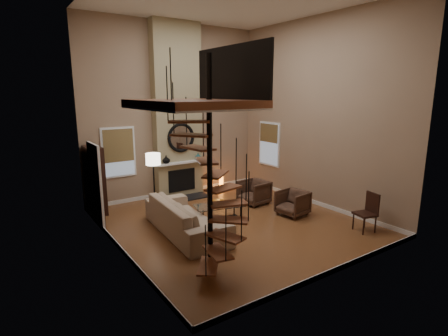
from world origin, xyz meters
TOP-DOWN VIEW (x-y plane):
  - ground at (0.00, 0.00)m, footprint 6.00×6.50m
  - back_wall at (0.00, 3.25)m, footprint 6.00×0.02m
  - front_wall at (0.00, -3.25)m, footprint 6.00×0.02m
  - left_wall at (-3.00, 0.00)m, footprint 0.02×6.50m
  - right_wall at (3.00, 0.00)m, footprint 0.02×6.50m
  - baseboard_back at (0.00, 3.24)m, footprint 6.00×0.02m
  - baseboard_front at (0.00, -3.24)m, footprint 6.00×0.02m
  - baseboard_left at (-2.99, 0.00)m, footprint 0.02×6.50m
  - baseboard_right at (2.99, 0.00)m, footprint 0.02×6.50m
  - chimney_breast at (0.00, 3.06)m, footprint 1.60×0.38m
  - hearth at (0.00, 2.57)m, footprint 1.50×0.60m
  - firebox at (0.00, 2.86)m, footprint 0.95×0.02m
  - mantel at (0.00, 2.78)m, footprint 1.70×0.18m
  - mirror_frame at (0.00, 2.84)m, footprint 0.94×0.10m
  - mirror_disc at (0.00, 2.85)m, footprint 0.80×0.01m
  - vase_left at (-0.55, 2.82)m, footprint 0.24×0.24m
  - vase_right at (0.60, 2.82)m, footprint 0.20×0.20m
  - window_back at (-1.90, 3.22)m, footprint 1.02×0.06m
  - window_right at (2.97, 2.00)m, footprint 0.06×1.02m
  - entry_door at (-2.95, 1.80)m, footprint 0.10×1.05m
  - loft at (-2.04, -1.80)m, footprint 1.70×2.20m
  - spiral_stair at (-1.78, -1.79)m, footprint 1.47×1.47m
  - hutch at (-2.76, 2.78)m, footprint 0.40×0.85m
  - sofa at (-1.33, 0.12)m, footprint 1.29×2.92m
  - armchair_near at (1.56, 0.96)m, footprint 0.89×0.87m
  - armchair_far at (1.78, -0.46)m, footprint 0.85×0.84m
  - coffee_table at (-0.23, 0.28)m, footprint 1.39×0.90m
  - bowl at (-0.23, 0.33)m, footprint 0.40×0.40m
  - book at (0.12, 0.13)m, footprint 0.20×0.26m
  - floor_lamp at (-1.37, 1.89)m, footprint 0.40×0.40m
  - accent_lamp at (1.48, 2.78)m, footprint 0.14×0.14m
  - side_chair at (2.44, -2.31)m, footprint 0.54×0.54m

SIDE VIEW (x-z plane):
  - ground at x=0.00m, z-range -0.01..0.00m
  - hearth at x=0.00m, z-range 0.00..0.04m
  - baseboard_back at x=0.00m, z-range 0.00..0.12m
  - baseboard_front at x=0.00m, z-range 0.00..0.12m
  - baseboard_left at x=-2.99m, z-range 0.00..0.12m
  - baseboard_right at x=2.99m, z-range 0.00..0.12m
  - accent_lamp at x=1.48m, z-range -0.01..0.51m
  - coffee_table at x=-0.23m, z-range 0.05..0.52m
  - armchair_near at x=1.56m, z-range -0.02..0.72m
  - armchair_far at x=1.78m, z-range 0.01..0.70m
  - sofa at x=-1.33m, z-range -0.02..0.81m
  - book at x=0.12m, z-range 0.45..0.48m
  - bowl at x=-0.23m, z-range 0.45..0.55m
  - side_chair at x=2.44m, z-range 0.04..1.01m
  - firebox at x=0.00m, z-range 0.19..0.91m
  - hutch at x=-2.76m, z-range 0.00..1.90m
  - entry_door at x=-2.95m, z-range -0.03..2.13m
  - mantel at x=0.00m, z-range 1.12..1.18m
  - vase_right at x=0.60m, z-range 1.18..1.39m
  - vase_left at x=-0.55m, z-range 1.18..1.43m
  - floor_lamp at x=-1.37m, z-range 0.56..2.27m
  - window_back at x=-1.90m, z-range 0.86..2.38m
  - window_right at x=2.97m, z-range 0.87..2.39m
  - spiral_stair at x=-1.78m, z-range -0.25..3.81m
  - mirror_frame at x=0.00m, z-range 1.48..2.42m
  - mirror_disc at x=0.00m, z-range 1.55..2.35m
  - back_wall at x=0.00m, z-range 0.00..5.50m
  - front_wall at x=0.00m, z-range 0.00..5.50m
  - left_wall at x=-3.00m, z-range 0.00..5.50m
  - right_wall at x=3.00m, z-range 0.00..5.50m
  - chimney_breast at x=0.00m, z-range 0.00..5.50m
  - loft at x=-2.04m, z-range 2.69..3.78m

